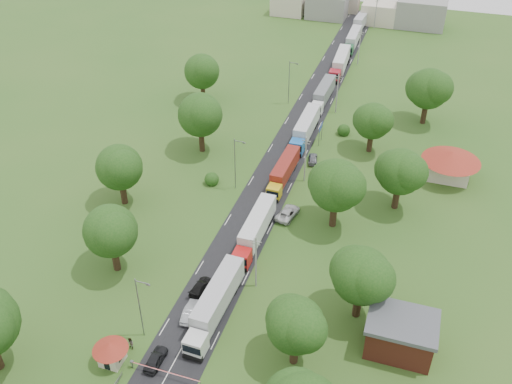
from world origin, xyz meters
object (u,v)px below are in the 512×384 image
at_px(info_sign, 321,130).
at_px(truck_0, 215,303).
at_px(car_lane_front, 156,359).
at_px(guard_booth, 111,350).
at_px(car_lane_mid, 191,312).
at_px(boom_barrier, 155,369).

height_order(info_sign, truck_0, truck_0).
bearing_deg(car_lane_front, guard_booth, 15.51).
distance_m(truck_0, car_lane_mid, 3.64).
distance_m(info_sign, car_lane_front, 58.99).
height_order(car_lane_front, car_lane_mid, car_lane_mid).
bearing_deg(guard_booth, car_lane_mid, 58.04).
bearing_deg(car_lane_mid, truck_0, -164.40).
distance_m(boom_barrier, truck_0, 11.72).
bearing_deg(truck_0, car_lane_mid, -159.22).
distance_m(boom_barrier, car_lane_front, 1.66).
xyz_separation_m(info_sign, car_lane_front, (-7.26, -58.50, -2.27)).
xyz_separation_m(boom_barrier, guard_booth, (-5.84, -0.00, 1.27)).
bearing_deg(car_lane_mid, info_sign, -102.24).
xyz_separation_m(boom_barrier, car_lane_front, (-0.70, 1.50, -0.16)).
relative_size(truck_0, car_lane_front, 3.63).
xyz_separation_m(guard_booth, info_sign, (12.40, 60.00, 0.84)).
bearing_deg(car_lane_front, car_lane_mid, -97.94).
distance_m(guard_booth, car_lane_mid, 11.79).
height_order(info_sign, car_lane_front, info_sign).
distance_m(boom_barrier, info_sign, 60.39).
xyz_separation_m(truck_0, car_lane_mid, (-3.09, -1.17, -1.52)).
xyz_separation_m(truck_0, car_lane_front, (-4.15, -9.61, -1.56)).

